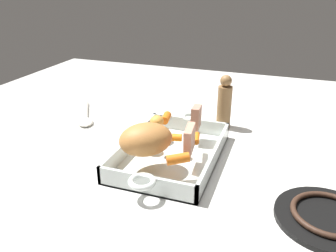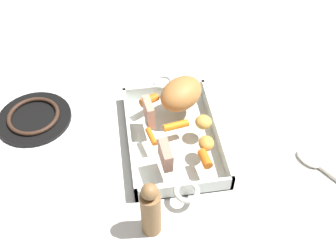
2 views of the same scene
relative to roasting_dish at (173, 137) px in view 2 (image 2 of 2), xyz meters
name	(u,v)px [view 2 (image 2 of 2)]	position (x,y,z in m)	size (l,w,h in m)	color
ground_plane	(173,141)	(0.00, 0.00, -0.01)	(1.83, 1.83, 0.00)	silver
roasting_dish	(173,137)	(0.00, 0.00, 0.00)	(0.44, 0.24, 0.05)	silver
pork_roast	(181,94)	(0.08, -0.03, 0.07)	(0.13, 0.09, 0.08)	#BA793D
roast_slice_thin	(166,155)	(-0.11, 0.04, 0.07)	(0.02, 0.06, 0.06)	tan
roast_slice_outer	(149,112)	(0.04, 0.06, 0.07)	(0.02, 0.06, 0.06)	tan
baby_carrot_center_right	(151,136)	(-0.02, 0.06, 0.04)	(0.01, 0.01, 0.05)	orange
baby_carrot_southeast	(205,159)	(-0.12, -0.06, 0.05)	(0.02, 0.02, 0.05)	orange
baby_carrot_short	(149,100)	(0.10, 0.05, 0.05)	(0.02, 0.02, 0.05)	orange
baby_carrot_long	(176,125)	(0.00, -0.01, 0.04)	(0.02, 0.02, 0.07)	orange
potato_near_roast	(203,122)	(-0.01, -0.08, 0.05)	(0.04, 0.04, 0.03)	gold
potato_corner	(206,143)	(-0.07, -0.07, 0.05)	(0.04, 0.04, 0.03)	gold
stove_burner_rear	(34,118)	(0.13, 0.37, 0.00)	(0.20, 0.20, 0.02)	black
serving_spoon	(324,169)	(-0.15, -0.36, -0.01)	(0.21, 0.14, 0.02)	white
pepper_mill	(151,210)	(-0.24, 0.09, 0.07)	(0.04, 0.04, 0.17)	olive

